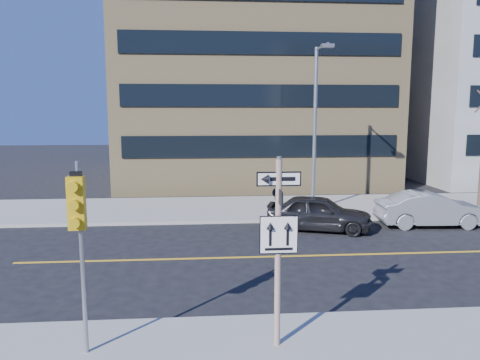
{
  "coord_description": "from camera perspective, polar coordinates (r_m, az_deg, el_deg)",
  "views": [
    {
      "loc": [
        -1.55,
        -11.83,
        5.13
      ],
      "look_at": [
        -0.27,
        4.0,
        2.76
      ],
      "focal_mm": 35.0,
      "sensor_mm": 36.0,
      "label": 1
    }
  ],
  "objects": [
    {
      "name": "parked_car_a",
      "position": [
        20.46,
        9.58,
        -3.96
      ],
      "size": [
        3.08,
        4.83,
        1.53
      ],
      "primitive_type": "imported",
      "rotation": [
        0.0,
        0.0,
        1.26
      ],
      "color": "black",
      "rests_on": "ground"
    },
    {
      "name": "sign_pole",
      "position": [
        9.82,
        4.68,
        -7.48
      ],
      "size": [
        0.92,
        0.92,
        4.06
      ],
      "color": "beige",
      "rests_on": "near_sidewalk"
    },
    {
      "name": "building_brick",
      "position": [
        37.2,
        0.93,
        14.45
      ],
      "size": [
        18.0,
        18.0,
        18.0
      ],
      "primitive_type": "cube",
      "color": "tan",
      "rests_on": "ground"
    },
    {
      "name": "traffic_signal",
      "position": [
        9.72,
        -19.16,
        -4.49
      ],
      "size": [
        0.32,
        0.45,
        4.0
      ],
      "color": "gray",
      "rests_on": "near_sidewalk"
    },
    {
      "name": "ground",
      "position": [
        12.99,
        2.7,
        -14.8
      ],
      "size": [
        120.0,
        120.0,
        0.0
      ],
      "primitive_type": "plane",
      "color": "black",
      "rests_on": "ground"
    },
    {
      "name": "streetlight_a",
      "position": [
        23.26,
        9.27,
        7.44
      ],
      "size": [
        0.55,
        2.25,
        8.0
      ],
      "color": "gray",
      "rests_on": "far_sidewalk"
    },
    {
      "name": "parked_car_b",
      "position": [
        22.52,
        22.25,
        -3.32
      ],
      "size": [
        1.89,
        4.78,
        1.55
      ],
      "primitive_type": "imported",
      "rotation": [
        0.0,
        0.0,
        1.52
      ],
      "color": "gray",
      "rests_on": "ground"
    }
  ]
}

